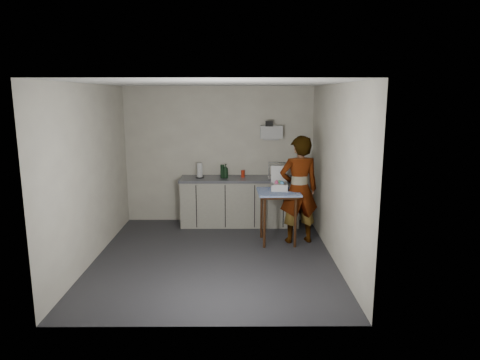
{
  "coord_description": "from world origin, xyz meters",
  "views": [
    {
      "loc": [
        0.36,
        -6.18,
        2.44
      ],
      "look_at": [
        0.4,
        0.45,
        1.12
      ],
      "focal_mm": 32.0,
      "sensor_mm": 36.0,
      "label": 1
    }
  ],
  "objects_px": {
    "kitchen_counter": "(240,203)",
    "soda_can": "(243,174)",
    "standing_man": "(299,190)",
    "dish_rack": "(279,175)",
    "soap_bottle": "(226,171)",
    "side_table": "(278,198)",
    "dark_bottle": "(222,171)",
    "paper_towel": "(200,171)",
    "bakery_box": "(279,185)"
  },
  "relations": [
    {
      "from": "kitchen_counter",
      "to": "soap_bottle",
      "type": "xyz_separation_m",
      "value": [
        -0.27,
        -0.03,
        0.62
      ]
    },
    {
      "from": "dish_rack",
      "to": "dark_bottle",
      "type": "bearing_deg",
      "value": 177.49
    },
    {
      "from": "side_table",
      "to": "paper_towel",
      "type": "height_order",
      "value": "paper_towel"
    },
    {
      "from": "kitchen_counter",
      "to": "dish_rack",
      "type": "relative_size",
      "value": 5.49
    },
    {
      "from": "kitchen_counter",
      "to": "paper_towel",
      "type": "distance_m",
      "value": 0.97
    },
    {
      "from": "soap_bottle",
      "to": "bakery_box",
      "type": "relative_size",
      "value": 0.69
    },
    {
      "from": "kitchen_counter",
      "to": "dark_bottle",
      "type": "bearing_deg",
      "value": -177.9
    },
    {
      "from": "soap_bottle",
      "to": "dark_bottle",
      "type": "bearing_deg",
      "value": 160.3
    },
    {
      "from": "side_table",
      "to": "bakery_box",
      "type": "relative_size",
      "value": 2.29
    },
    {
      "from": "dish_rack",
      "to": "side_table",
      "type": "bearing_deg",
      "value": -95.47
    },
    {
      "from": "side_table",
      "to": "paper_towel",
      "type": "relative_size",
      "value": 3.13
    },
    {
      "from": "kitchen_counter",
      "to": "side_table",
      "type": "distance_m",
      "value": 1.25
    },
    {
      "from": "standing_man",
      "to": "bakery_box",
      "type": "bearing_deg",
      "value": -20.9
    },
    {
      "from": "side_table",
      "to": "standing_man",
      "type": "relative_size",
      "value": 0.49
    },
    {
      "from": "side_table",
      "to": "soap_bottle",
      "type": "relative_size",
      "value": 3.31
    },
    {
      "from": "kitchen_counter",
      "to": "side_table",
      "type": "bearing_deg",
      "value": -58.3
    },
    {
      "from": "side_table",
      "to": "soap_bottle",
      "type": "distance_m",
      "value": 1.36
    },
    {
      "from": "side_table",
      "to": "dish_rack",
      "type": "relative_size",
      "value": 2.16
    },
    {
      "from": "standing_man",
      "to": "bakery_box",
      "type": "xyz_separation_m",
      "value": [
        -0.32,
        0.07,
        0.07
      ]
    },
    {
      "from": "standing_man",
      "to": "dark_bottle",
      "type": "relative_size",
      "value": 7.14
    },
    {
      "from": "bakery_box",
      "to": "kitchen_counter",
      "type": "bearing_deg",
      "value": 128.78
    },
    {
      "from": "dish_rack",
      "to": "standing_man",
      "type": "bearing_deg",
      "value": -75.1
    },
    {
      "from": "soda_can",
      "to": "dish_rack",
      "type": "height_order",
      "value": "dish_rack"
    },
    {
      "from": "side_table",
      "to": "standing_man",
      "type": "height_order",
      "value": "standing_man"
    },
    {
      "from": "dish_rack",
      "to": "kitchen_counter",
      "type": "bearing_deg",
      "value": 175.42
    },
    {
      "from": "kitchen_counter",
      "to": "soda_can",
      "type": "distance_m",
      "value": 0.56
    },
    {
      "from": "bakery_box",
      "to": "soap_bottle",
      "type": "bearing_deg",
      "value": 139.47
    },
    {
      "from": "standing_man",
      "to": "soap_bottle",
      "type": "height_order",
      "value": "standing_man"
    },
    {
      "from": "standing_man",
      "to": "soap_bottle",
      "type": "distance_m",
      "value": 1.57
    },
    {
      "from": "dark_bottle",
      "to": "dish_rack",
      "type": "height_order",
      "value": "dish_rack"
    },
    {
      "from": "side_table",
      "to": "bakery_box",
      "type": "distance_m",
      "value": 0.22
    },
    {
      "from": "dark_bottle",
      "to": "dish_rack",
      "type": "distance_m",
      "value": 1.05
    },
    {
      "from": "standing_man",
      "to": "dark_bottle",
      "type": "xyz_separation_m",
      "value": [
        -1.3,
        0.98,
        0.14
      ]
    },
    {
      "from": "kitchen_counter",
      "to": "bakery_box",
      "type": "xyz_separation_m",
      "value": [
        0.65,
        -0.93,
        0.54
      ]
    },
    {
      "from": "soda_can",
      "to": "soap_bottle",
      "type": "bearing_deg",
      "value": -165.03
    },
    {
      "from": "soda_can",
      "to": "paper_towel",
      "type": "relative_size",
      "value": 0.48
    },
    {
      "from": "soda_can",
      "to": "dish_rack",
      "type": "relative_size",
      "value": 0.33
    },
    {
      "from": "soap_bottle",
      "to": "kitchen_counter",
      "type": "bearing_deg",
      "value": 7.22
    },
    {
      "from": "side_table",
      "to": "bakery_box",
      "type": "bearing_deg",
      "value": 76.92
    },
    {
      "from": "soap_bottle",
      "to": "dish_rack",
      "type": "bearing_deg",
      "value": -1.4
    },
    {
      "from": "soap_bottle",
      "to": "dish_rack",
      "type": "xyz_separation_m",
      "value": [
        0.99,
        -0.02,
        -0.07
      ]
    },
    {
      "from": "dark_bottle",
      "to": "paper_towel",
      "type": "height_order",
      "value": "paper_towel"
    },
    {
      "from": "paper_towel",
      "to": "dark_bottle",
      "type": "bearing_deg",
      "value": -2.57
    },
    {
      "from": "side_table",
      "to": "dish_rack",
      "type": "height_order",
      "value": "dish_rack"
    },
    {
      "from": "dark_bottle",
      "to": "paper_towel",
      "type": "distance_m",
      "value": 0.43
    },
    {
      "from": "kitchen_counter",
      "to": "soda_can",
      "type": "xyz_separation_m",
      "value": [
        0.06,
        0.05,
        0.55
      ]
    },
    {
      "from": "kitchen_counter",
      "to": "soap_bottle",
      "type": "relative_size",
      "value": 8.41
    },
    {
      "from": "standing_man",
      "to": "kitchen_counter",
      "type": "bearing_deg",
      "value": -55.1
    },
    {
      "from": "side_table",
      "to": "standing_man",
      "type": "distance_m",
      "value": 0.37
    },
    {
      "from": "kitchen_counter",
      "to": "dark_bottle",
      "type": "height_order",
      "value": "dark_bottle"
    }
  ]
}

